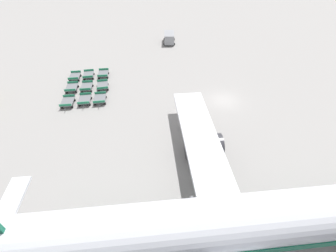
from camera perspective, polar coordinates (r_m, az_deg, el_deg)
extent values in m
plane|color=gray|center=(33.69, 13.97, 6.34)|extent=(500.00, 500.00, 0.00)
cylinder|color=silver|center=(17.76, 19.99, -21.56)|extent=(5.85, 34.89, 3.66)
cube|color=silver|center=(18.03, 14.97, -23.68)|extent=(35.01, 5.72, 0.44)
cylinder|color=#333338|center=(24.02, 8.97, -5.13)|extent=(2.84, 3.93, 2.60)
cube|color=#146B4C|center=(18.31, 19.50, -22.52)|extent=(5.70, 31.43, 0.66)
cylinder|color=#56565B|center=(19.65, 5.91, -18.86)|extent=(0.24, 0.24, 1.78)
sphere|color=black|center=(20.42, 5.73, -20.13)|extent=(1.28, 1.28, 1.28)
cube|color=gray|center=(52.26, 0.30, 21.57)|extent=(4.34, 2.19, 1.85)
cube|color=#1E232D|center=(54.14, 0.28, 22.62)|extent=(0.14, 1.74, 0.65)
sphere|color=black|center=(53.89, 1.39, 21.15)|extent=(0.60, 0.60, 0.60)
sphere|color=black|center=(53.87, -0.82, 21.15)|extent=(0.60, 0.60, 0.60)
sphere|color=black|center=(51.28, 1.47, 20.11)|extent=(0.60, 0.60, 0.60)
sphere|color=black|center=(51.26, -0.85, 20.11)|extent=(0.60, 0.60, 0.60)
cube|color=slate|center=(40.77, -22.62, 11.63)|extent=(2.52, 1.80, 0.10)
cube|color=#237F56|center=(39.69, -23.00, 11.08)|extent=(0.21, 1.62, 0.32)
cube|color=#237F56|center=(41.68, -22.39, 12.66)|extent=(0.21, 1.62, 0.32)
cube|color=#333338|center=(39.51, -22.99, 10.38)|extent=(0.70, 0.11, 0.06)
sphere|color=black|center=(40.42, -23.64, 10.46)|extent=(0.36, 0.36, 0.36)
sphere|color=black|center=(40.03, -21.75, 10.72)|extent=(0.36, 0.36, 0.36)
sphere|color=black|center=(41.85, -23.19, 11.63)|extent=(0.36, 0.36, 0.36)
sphere|color=black|center=(41.47, -21.35, 11.88)|extent=(0.36, 0.36, 0.36)
cube|color=slate|center=(37.70, -23.27, 9.04)|extent=(2.55, 1.84, 0.10)
cube|color=#237F56|center=(36.64, -23.67, 8.37)|extent=(0.23, 1.62, 0.32)
cube|color=#237F56|center=(38.58, -23.05, 10.21)|extent=(0.23, 1.62, 0.32)
cube|color=#333338|center=(36.48, -23.65, 7.61)|extent=(0.70, 0.13, 0.06)
sphere|color=black|center=(37.39, -24.36, 7.75)|extent=(0.36, 0.36, 0.36)
sphere|color=black|center=(36.99, -22.33, 8.02)|extent=(0.36, 0.36, 0.36)
sphere|color=black|center=(38.78, -23.89, 9.10)|extent=(0.36, 0.36, 0.36)
sphere|color=black|center=(38.40, -21.92, 9.37)|extent=(0.36, 0.36, 0.36)
cube|color=slate|center=(34.49, -24.17, 5.70)|extent=(2.53, 1.81, 0.10)
cube|color=#237F56|center=(33.46, -24.66, 4.85)|extent=(0.21, 1.62, 0.32)
cube|color=#237F56|center=(35.31, -23.89, 7.05)|extent=(0.21, 1.62, 0.32)
cube|color=#333338|center=(33.33, -24.64, 4.00)|extent=(0.70, 0.12, 0.06)
sphere|color=black|center=(34.24, -25.37, 4.26)|extent=(0.36, 0.36, 0.36)
sphere|color=black|center=(33.81, -23.18, 4.50)|extent=(0.36, 0.36, 0.36)
sphere|color=black|center=(35.57, -24.79, 5.87)|extent=(0.36, 0.36, 0.36)
sphere|color=black|center=(35.15, -22.67, 6.12)|extent=(0.36, 0.36, 0.36)
cube|color=slate|center=(40.46, -19.55, 12.22)|extent=(2.61, 1.95, 0.10)
cube|color=#237F56|center=(39.34, -19.75, 11.70)|extent=(0.31, 1.61, 0.32)
cube|color=#237F56|center=(41.40, -19.49, 13.22)|extent=(0.31, 1.61, 0.32)
cube|color=#333338|center=(39.15, -19.69, 11.01)|extent=(0.70, 0.16, 0.06)
sphere|color=black|center=(40.01, -20.51, 11.04)|extent=(0.36, 0.36, 0.36)
sphere|color=black|center=(39.77, -18.55, 11.35)|extent=(0.36, 0.36, 0.36)
sphere|color=black|center=(41.48, -20.29, 12.17)|extent=(0.36, 0.36, 0.36)
sphere|color=black|center=(41.26, -18.40, 12.47)|extent=(0.36, 0.36, 0.36)
cube|color=slate|center=(37.09, -19.97, 9.44)|extent=(2.53, 1.82, 0.10)
cube|color=#237F56|center=(36.01, -20.31, 8.76)|extent=(0.22, 1.62, 0.32)
cube|color=#237F56|center=(37.98, -19.79, 10.61)|extent=(0.22, 1.62, 0.32)
cube|color=#333338|center=(35.85, -20.28, 7.99)|extent=(0.70, 0.12, 0.06)
sphere|color=black|center=(36.73, -21.07, 8.14)|extent=(0.36, 0.36, 0.36)
sphere|color=black|center=(36.41, -18.97, 8.39)|extent=(0.36, 0.36, 0.36)
sphere|color=black|center=(38.14, -20.68, 9.49)|extent=(0.36, 0.36, 0.36)
sphere|color=black|center=(37.83, -18.64, 9.74)|extent=(0.36, 0.36, 0.36)
cube|color=slate|center=(34.05, -20.40, 6.37)|extent=(2.56, 1.86, 0.10)
cube|color=#237F56|center=(33.00, -20.75, 5.54)|extent=(0.25, 1.62, 0.32)
cube|color=#237F56|center=(34.90, -20.24, 7.72)|extent=(0.25, 1.62, 0.32)
cube|color=#333338|center=(32.86, -20.70, 4.68)|extent=(0.70, 0.13, 0.06)
sphere|color=black|center=(33.74, -21.58, 4.91)|extent=(0.36, 0.36, 0.36)
sphere|color=black|center=(33.41, -19.30, 5.18)|extent=(0.36, 0.36, 0.36)
sphere|color=black|center=(35.10, -21.18, 6.51)|extent=(0.36, 0.36, 0.36)
sphere|color=black|center=(34.79, -18.99, 6.78)|extent=(0.36, 0.36, 0.36)
cube|color=slate|center=(40.06, -16.13, 12.70)|extent=(2.54, 1.82, 0.10)
cube|color=#237F56|center=(38.94, -16.34, 12.17)|extent=(0.22, 1.62, 0.32)
cube|color=#237F56|center=(41.00, -16.03, 13.72)|extent=(0.22, 1.62, 0.32)
cube|color=#333338|center=(38.76, -16.30, 11.47)|extent=(0.70, 0.12, 0.06)
sphere|color=black|center=(39.61, -17.13, 11.54)|extent=(0.36, 0.36, 0.36)
sphere|color=black|center=(39.38, -15.14, 11.77)|extent=(0.36, 0.36, 0.36)
sphere|color=black|center=(41.08, -16.88, 12.68)|extent=(0.36, 0.36, 0.36)
sphere|color=black|center=(40.86, -14.95, 12.91)|extent=(0.36, 0.36, 0.36)
cube|color=slate|center=(36.64, -16.27, 9.91)|extent=(2.67, 2.04, 0.10)
cube|color=#237F56|center=(35.53, -16.31, 9.28)|extent=(0.38, 1.60, 0.32)
cube|color=#237F56|center=(37.56, -16.35, 11.06)|extent=(0.38, 1.60, 0.32)
cube|color=#333338|center=(35.36, -16.21, 8.50)|extent=(0.70, 0.19, 0.06)
sphere|color=black|center=(36.16, -17.23, 8.57)|extent=(0.36, 0.36, 0.36)
sphere|color=black|center=(36.05, -15.06, 8.93)|extent=(0.36, 0.36, 0.36)
sphere|color=black|center=(37.62, -17.22, 9.89)|extent=(0.36, 0.36, 0.36)
sphere|color=black|center=(37.51, -15.13, 10.24)|extent=(0.36, 0.36, 0.36)
cube|color=slate|center=(33.59, -16.93, 6.74)|extent=(2.56, 1.86, 0.10)
cube|color=#237F56|center=(32.51, -17.17, 5.91)|extent=(0.25, 1.62, 0.32)
cube|color=#237F56|center=(34.45, -16.83, 8.10)|extent=(0.25, 1.62, 0.32)
cube|color=#333338|center=(32.38, -17.11, 5.04)|extent=(0.70, 0.13, 0.06)
sphere|color=black|center=(33.22, -18.09, 5.27)|extent=(0.36, 0.36, 0.36)
sphere|color=black|center=(32.98, -15.75, 5.53)|extent=(0.36, 0.36, 0.36)
sphere|color=black|center=(34.60, -17.82, 6.87)|extent=(0.36, 0.36, 0.36)
sphere|color=black|center=(34.37, -15.56, 7.14)|extent=(0.36, 0.36, 0.36)
cube|color=white|center=(20.84, -9.27, -22.26)|extent=(1.61, 20.73, 0.01)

